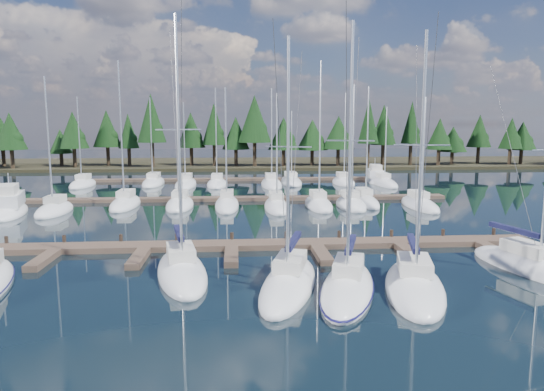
{
  "coord_description": "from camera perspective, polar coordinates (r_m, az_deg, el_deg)",
  "views": [
    {
      "loc": [
        0.39,
        -15.9,
        8.77
      ],
      "look_at": [
        3.19,
        22.0,
        3.18
      ],
      "focal_mm": 32.0,
      "sensor_mm": 36.0,
      "label": 1
    }
  ],
  "objects": [
    {
      "name": "ground",
      "position": [
        46.74,
        -4.63,
        -2.48
      ],
      "size": [
        260.0,
        260.0,
        0.0
      ],
      "primitive_type": "plane",
      "color": "black",
      "rests_on": "ground"
    },
    {
      "name": "front_sailboat_5",
      "position": [
        27.17,
        16.4,
        -10.19
      ],
      "size": [
        5.24,
        9.46,
        14.09
      ],
      "color": "silver",
      "rests_on": "ground"
    },
    {
      "name": "front_sailboat_6",
      "position": [
        33.27,
        28.29,
        -7.44
      ],
      "size": [
        4.88,
        9.83,
        13.33
      ],
      "color": "silver",
      "rests_on": "ground"
    },
    {
      "name": "front_sailboat_4",
      "position": [
        26.22,
        8.88,
        -10.61
      ],
      "size": [
        5.43,
        9.64,
        14.49
      ],
      "color": "silver",
      "rests_on": "ground"
    },
    {
      "name": "main_dock",
      "position": [
        34.35,
        -4.76,
        -6.11
      ],
      "size": [
        44.0,
        6.13,
        0.9
      ],
      "color": "brown",
      "rests_on": "ground"
    },
    {
      "name": "tree_line",
      "position": [
        96.08,
        -5.51,
        7.55
      ],
      "size": [
        187.34,
        11.58,
        14.0
      ],
      "color": "black",
      "rests_on": "far_shore"
    },
    {
      "name": "front_sailboat_2",
      "position": [
        29.08,
        -10.57,
        -8.72
      ],
      "size": [
        4.42,
        9.29,
        15.42
      ],
      "color": "silver",
      "rests_on": "ground"
    },
    {
      "name": "motor_yacht_right",
      "position": [
        76.73,
        12.04,
        1.99
      ],
      "size": [
        4.36,
        9.13,
        4.38
      ],
      "color": "silver",
      "rests_on": "ground"
    },
    {
      "name": "back_docks",
      "position": [
        66.05,
        -4.52,
        0.89
      ],
      "size": [
        50.0,
        21.8,
        0.4
      ],
      "color": "brown",
      "rests_on": "ground"
    },
    {
      "name": "back_sailboat_rows",
      "position": [
        61.03,
        -3.9,
        0.34
      ],
      "size": [
        47.92,
        31.76,
        16.09
      ],
      "color": "silver",
      "rests_on": "ground"
    },
    {
      "name": "motor_yacht_left",
      "position": [
        54.64,
        -28.55,
        -1.34
      ],
      "size": [
        5.67,
        10.12,
        4.81
      ],
      "color": "silver",
      "rests_on": "ground"
    },
    {
      "name": "far_shore",
      "position": [
        106.24,
        -4.43,
        3.77
      ],
      "size": [
        220.0,
        30.0,
        0.6
      ],
      "primitive_type": "cube",
      "color": "black",
      "rests_on": "ground"
    },
    {
      "name": "front_sailboat_3",
      "position": [
        26.58,
        2.0,
        -10.26
      ],
      "size": [
        5.06,
        9.75,
        13.89
      ],
      "color": "silver",
      "rests_on": "ground"
    }
  ]
}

